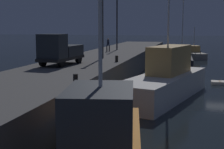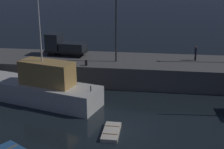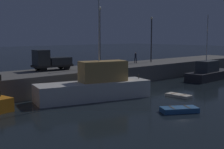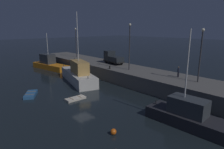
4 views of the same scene
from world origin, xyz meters
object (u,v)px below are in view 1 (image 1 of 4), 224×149
fishing_trawler_red (165,80)px  fishing_boat_orange (102,147)px  dockworker (108,44)px  lamp_post_east (102,10)px  bollard_central (76,79)px  fishing_boat_white (194,54)px  fishing_boat_blue (181,58)px  lamp_post_central (117,17)px  bollard_west (117,59)px  utility_truck (60,51)px

fishing_trawler_red → fishing_boat_orange: fishing_trawler_red is taller
dockworker → fishing_trawler_red: bearing=-150.8°
lamp_post_east → bollard_central: (-15.03, -2.47, -4.51)m
bollard_central → fishing_boat_white: bearing=-8.5°
fishing_trawler_red → fishing_boat_blue: (22.64, -0.44, -0.40)m
fishing_trawler_red → lamp_post_east: fishing_trawler_red is taller
fishing_boat_white → lamp_post_east: lamp_post_east is taller
lamp_post_central → dockworker: (-3.33, 0.40, -3.44)m
bollard_west → bollard_central: bearing=-178.5°
bollard_west → fishing_boat_orange: bearing=-168.9°
fishing_trawler_red → bollard_west: (3.44, 4.74, 1.28)m
fishing_trawler_red → bollard_west: bearing=54.0°
fishing_boat_white → fishing_boat_orange: (-50.30, 3.29, 0.46)m
fishing_boat_orange → bollard_central: size_ratio=20.18×
fishing_boat_white → bollard_central: (-43.93, 6.59, 1.96)m
dockworker → bollard_central: bearing=-170.1°
fishing_boat_orange → utility_truck: size_ratio=2.20×
fishing_trawler_red → lamp_post_east: bearing=47.0°
fishing_boat_blue → bollard_west: size_ratio=18.47×
fishing_boat_white → fishing_boat_blue: bearing=172.2°
fishing_boat_white → lamp_post_east: size_ratio=1.00×
fishing_boat_white → bollard_west: bearing=167.8°
fishing_boat_white → bollard_west: size_ratio=14.04×
bollard_central → lamp_post_east: bearing=9.3°
lamp_post_east → lamp_post_central: bearing=6.0°
fishing_boat_blue → fishing_boat_orange: size_ratio=0.94×
lamp_post_central → bollard_west: 16.14m
fishing_trawler_red → bollard_central: bearing=152.9°
fishing_trawler_red → dockworker: fishing_trawler_red is taller
fishing_boat_blue → dockworker: bearing=129.0°
fishing_boat_white → bollard_central: fishing_boat_white is taller
utility_truck → dockworker: utility_truck is taller
fishing_boat_white → fishing_boat_orange: size_ratio=0.71×
fishing_boat_white → dockworker: bearing=151.7°
fishing_boat_orange → dockworker: (30.33, 7.47, 2.17)m
fishing_boat_blue → fishing_boat_orange: 37.67m
lamp_post_east → lamp_post_central: 12.34m
lamp_post_east → dockworker: 9.87m
lamp_post_east → fishing_trawler_red: bearing=-133.0°
lamp_post_central → utility_truck: (-18.93, 0.63, -3.17)m
fishing_trawler_red → fishing_boat_blue: fishing_trawler_red is taller
fishing_trawler_red → lamp_post_east: (6.41, 6.88, 5.79)m
fishing_boat_white → dockworker: fishing_boat_white is taller
fishing_boat_orange → lamp_post_central: bearing=11.8°
dockworker → bollard_central: size_ratio=2.96×
bollard_west → fishing_boat_white: bearing=-12.2°
lamp_post_east → dockworker: size_ratio=4.90×
lamp_post_central → fishing_trawler_red: bearing=-156.4°
fishing_trawler_red → bollard_central: (-8.62, 4.41, 1.27)m
lamp_post_central → fishing_boat_white: bearing=-31.9°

